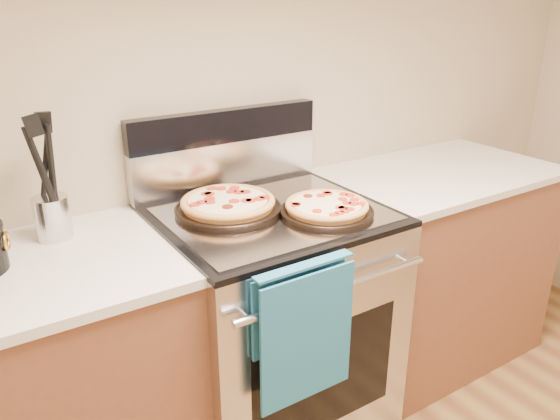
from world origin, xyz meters
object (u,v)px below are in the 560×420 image
pepperoni_pizza_front (327,208)px  utensil_crock (53,218)px  pepperoni_pizza_back (228,205)px  range_body (271,328)px

pepperoni_pizza_front → utensil_crock: size_ratio=2.33×
pepperoni_pizza_back → pepperoni_pizza_front: 0.33m
range_body → utensil_crock: (-0.66, 0.20, 0.53)m
range_body → pepperoni_pizza_front: (0.14, -0.13, 0.50)m
range_body → utensil_crock: 0.87m
utensil_crock → pepperoni_pizza_front: bearing=-22.4°
pepperoni_pizza_front → pepperoni_pizza_back: bearing=143.2°
pepperoni_pizza_back → utensil_crock: size_ratio=2.66×
pepperoni_pizza_back → pepperoni_pizza_front: size_ratio=1.14×
pepperoni_pizza_back → range_body: bearing=-29.4°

